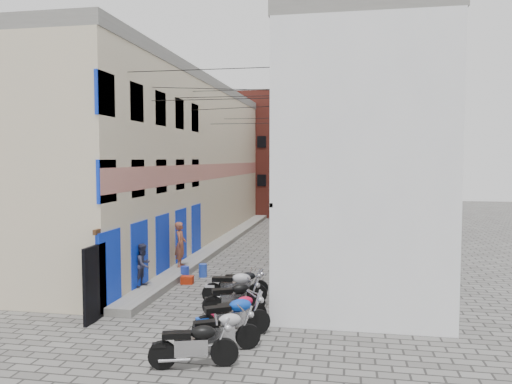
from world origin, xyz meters
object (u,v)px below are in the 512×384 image
Objects in this scene: motorcycle_a at (194,342)px; water_jug_far at (203,270)px; motorcycle_e at (234,296)px; person_b at (143,265)px; motorcycle_f at (235,285)px; motorcycle_c at (232,315)px; motorcycle_d at (239,309)px; motorcycle_b at (221,329)px; red_crate at (187,280)px; motorcycle_g at (243,281)px; water_jug_near at (185,273)px; person_a at (180,244)px.

water_jug_far is at bearing 177.84° from motorcycle_a.
person_b reaches higher than motorcycle_e.
person_b is 2.91× the size of water_jug_far.
motorcycle_a is at bearing -5.93° from motorcycle_f.
motorcycle_d is (0.00, 0.78, -0.09)m from motorcycle_c.
motorcycle_b is 4.32× the size of red_crate.
water_jug_far is at bearing -156.77° from motorcycle_f.
red_crate is at bearing -27.12° from person_b.
motorcycle_a is at bearing -70.69° from red_crate.
motorcycle_g is at bearing 148.05° from motorcycle_d.
motorcycle_d reaches higher than water_jug_near.
motorcycle_g is at bearing -48.26° from water_jug_far.
person_a reaches higher than motorcycle_g.
motorcycle_f is 1.14× the size of person_a.
motorcycle_d is 3.26m from motorcycle_g.
person_b is 2.37m from water_jug_near.
motorcycle_b reaches higher than motorcycle_e.
motorcycle_c reaches higher than motorcycle_d.
motorcycle_f is 4.09× the size of water_jug_far.
red_crate is at bearing -141.61° from motorcycle_f.
red_crate is at bearing -63.73° from water_jug_near.
motorcycle_f is (-0.59, 4.01, 0.04)m from motorcycle_b.
motorcycle_d is at bearing -57.18° from water_jug_near.
motorcycle_a is 4.43× the size of red_crate.
motorcycle_e is 4.05m from person_b.
motorcycle_f is at bearing -149.56° from person_a.
person_a is (-3.37, 8.93, 0.59)m from motorcycle_a.
motorcycle_a is 6.72m from person_b.
motorcycle_a reaches higher than motorcycle_g.
motorcycle_c is 1.01× the size of motorcycle_f.
red_crate is at bearing -177.93° from motorcycle_a.
water_jug_near is (-2.67, 1.79, -0.24)m from motorcycle_g.
red_crate is at bearing -167.00° from motorcycle_e.
motorcycle_b is at bearing -33.31° from motorcycle_c.
motorcycle_c reaches higher than motorcycle_b.
motorcycle_c is at bearing 150.81° from motorcycle_a.
water_jug_far is (0.56, 0.58, -0.00)m from water_jug_near.
motorcycle_b is 4.05m from motorcycle_f.
motorcycle_b is 1.02× the size of motorcycle_e.
motorcycle_f is at bearing -92.80° from person_b.
red_crate is (-2.94, 5.20, -0.47)m from motorcycle_c.
person_b reaches higher than motorcycle_c.
motorcycle_c reaches higher than motorcycle_a.
red_crate is (-2.55, 3.26, -0.42)m from motorcycle_e.
motorcycle_c reaches higher than water_jug_near.
motorcycle_c is 1.22× the size of motorcycle_g.
person_a is 3.58× the size of water_jug_far.
motorcycle_e is at bearing 3.80° from motorcycle_f.
motorcycle_f reaches higher than motorcycle_a.
water_jug_near is at bearing 177.64° from motorcycle_c.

